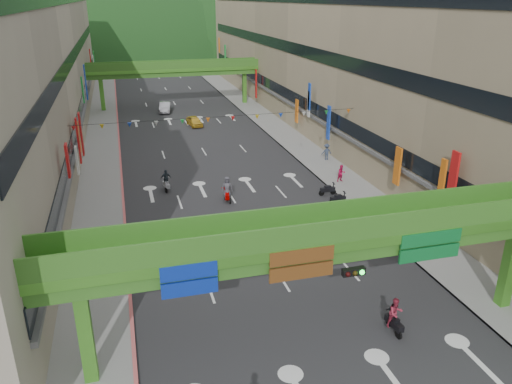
{
  "coord_description": "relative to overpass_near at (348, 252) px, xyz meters",
  "views": [
    {
      "loc": [
        -8.6,
        -13.23,
        16.27
      ],
      "look_at": [
        0.0,
        18.0,
        3.5
      ],
      "focal_mm": 35.0,
      "sensor_mm": 36.0,
      "label": 1
    }
  ],
  "objects": [
    {
      "name": "road_slab",
      "position": [
        -0.93,
        44.62,
        -5.2
      ],
      "size": [
        18.0,
        140.0,
        0.02
      ],
      "primitive_type": "cube",
      "color": "#28282B",
      "rests_on": "ground"
    },
    {
      "name": "sidewalk_left",
      "position": [
        -11.93,
        44.62,
        -5.13
      ],
      "size": [
        4.0,
        140.0,
        0.15
      ],
      "primitive_type": "cube",
      "color": "gray",
      "rests_on": "ground"
    },
    {
      "name": "sidewalk_right",
      "position": [
        10.07,
        44.62,
        -5.13
      ],
      "size": [
        4.0,
        140.0,
        0.15
      ],
      "primitive_type": "cube",
      "color": "gray",
      "rests_on": "ground"
    },
    {
      "name": "curb_left",
      "position": [
        -10.03,
        44.62,
        -5.12
      ],
      "size": [
        0.2,
        140.0,
        0.18
      ],
      "primitive_type": "cube",
      "color": "#CC5959",
      "rests_on": "ground"
    },
    {
      "name": "curb_right",
      "position": [
        8.17,
        44.62,
        -5.12
      ],
      "size": [
        0.2,
        140.0,
        0.18
      ],
      "primitive_type": "cube",
      "color": "gray",
      "rests_on": "ground"
    },
    {
      "name": "building_row_left",
      "position": [
        -19.86,
        44.62,
        4.25
      ],
      "size": [
        12.8,
        95.0,
        19.0
      ],
      "color": "#9E937F",
      "rests_on": "ground"
    },
    {
      "name": "building_row_right",
      "position": [
        18.0,
        44.62,
        4.25
      ],
      "size": [
        12.8,
        95.0,
        19.0
      ],
      "color": "gray",
      "rests_on": "ground"
    },
    {
      "name": "overpass_near",
      "position": [
        0.0,
        0.0,
        0.0
      ],
      "size": [
        28.0,
        12.27,
        7.1
      ],
      "color": "#4C9E2D",
      "rests_on": "ground"
    },
    {
      "name": "overpass_far",
      "position": [
        -0.93,
        59.62,
        0.2
      ],
      "size": [
        28.0,
        2.2,
        7.1
      ],
      "color": "#4C9E2D",
      "rests_on": "ground"
    },
    {
      "name": "hill_left",
      "position": [
        -15.93,
        154.62,
        -5.21
      ],
      "size": [
        168.0,
        140.0,
        112.0
      ],
      "primitive_type": "ellipsoid",
      "color": "#1C4419",
      "rests_on": "ground"
    },
    {
      "name": "hill_right",
      "position": [
        24.07,
        174.62,
        -5.21
      ],
      "size": [
        208.0,
        176.0,
        128.0
      ],
      "primitive_type": "ellipsoid",
      "color": "#1C4419",
      "rests_on": "ground"
    },
    {
      "name": "bunting_string",
      "position": [
        -0.93,
        24.62,
        0.75
      ],
      "size": [
        26.0,
        0.36,
        0.47
      ],
      "color": "black",
      "rests_on": "ground"
    },
    {
      "name": "scooter_rider_mid",
      "position": [
        3.04,
        0.16,
        -4.18
      ],
      "size": [
        0.84,
        1.6,
        2.0
      ],
      "color": "black",
      "rests_on": "ground"
    },
    {
      "name": "scooter_rider_left",
      "position": [
        -6.21,
        23.64,
        -4.22
      ],
      "size": [
        1.01,
        1.59,
        1.98
      ],
      "color": "gray",
      "rests_on": "ground"
    },
    {
      "name": "scooter_rider_far",
      "position": [
        -1.5,
        19.73,
        -4.07
      ],
      "size": [
        1.02,
        1.58,
        2.21
      ],
      "color": "#820000",
      "rests_on": "ground"
    },
    {
      "name": "parked_scooter_row",
      "position": [
        7.25,
        13.29,
        -4.68
      ],
      "size": [
        1.6,
        11.55,
        1.08
      ],
      "color": "black",
      "rests_on": "ground"
    },
    {
      "name": "car_silver",
      "position": [
        -3.01,
        56.37,
        -4.47
      ],
      "size": [
        2.24,
        4.67,
        1.48
      ],
      "primitive_type": "imported",
      "rotation": [
        0.0,
        0.0,
        -0.16
      ],
      "color": "#A4A3AA",
      "rests_on": "ground"
    },
    {
      "name": "car_yellow",
      "position": [
        -0.1,
        46.7,
        -4.56
      ],
      "size": [
        2.06,
        3.98,
        1.3
      ],
      "primitive_type": "imported",
      "rotation": [
        0.0,
        0.0,
        0.14
      ],
      "color": "yellow",
      "rests_on": "ground"
    },
    {
      "name": "pedestrian_red",
      "position": [
        9.68,
        21.31,
        -4.4
      ],
      "size": [
        0.85,
        0.69,
        1.61
      ],
      "primitive_type": "imported",
      "rotation": [
        0.0,
        0.0,
        0.12
      ],
      "color": "#B50F40",
      "rests_on": "ground"
    },
    {
      "name": "pedestrian_dark",
      "position": [
        11.27,
        12.96,
        -4.31
      ],
      "size": [
        1.09,
        0.53,
        1.8
      ],
      "primitive_type": "imported",
      "rotation": [
        0.0,
        0.0,
        0.09
      ],
      "color": "black",
      "rests_on": "ground"
    },
    {
      "name": "pedestrian_blue",
      "position": [
        10.97,
        27.87,
        -4.34
      ],
      "size": [
        0.8,
        0.52,
        1.72
      ],
      "primitive_type": "imported",
      "rotation": [
        0.0,
        0.0,
        3.14
      ],
      "color": "#2D394E",
      "rests_on": "ground"
    }
  ]
}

